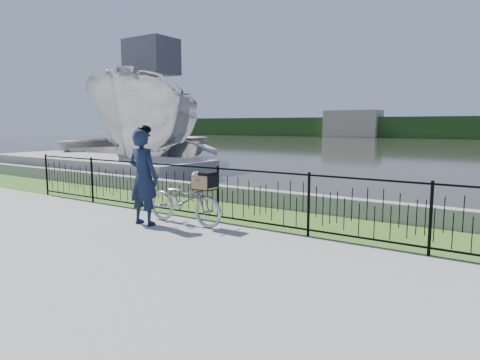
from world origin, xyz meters
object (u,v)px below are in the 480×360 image
Objects in this scene: bicycle_rig at (185,200)px; boat_far at (135,143)px; dock at (95,166)px; cyclist at (143,176)px; boat_near at (153,122)px.

boat_far is at bearing 141.27° from bicycle_rig.
boat_far reaches higher than dock.
bicycle_rig is 0.93× the size of cyclist.
dock is 0.92× the size of boat_near.
dock is at bearing -55.96° from boat_far.
boat_far is at bearing 138.37° from cyclist.
boat_far is (-3.63, 5.37, 0.62)m from dock.
dock is 6.51m from boat_far.
boat_near is at bearing 134.35° from cyclist.
boat_near is 1.14× the size of boat_far.
bicycle_rig is 0.94m from cyclist.
boat_near is at bearing -28.89° from boat_far.
boat_far reaches higher than bicycle_rig.
boat_far is (-11.53, 10.25, 0.00)m from cyclist.
boat_near is (-0.34, 3.56, 1.74)m from dock.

